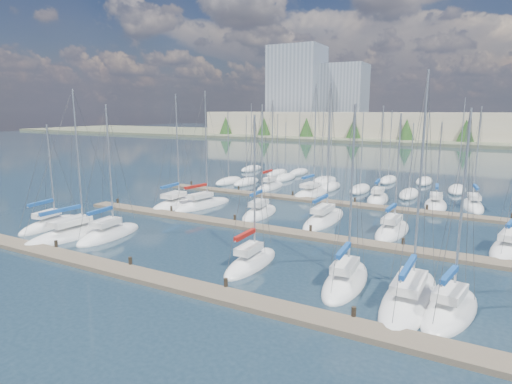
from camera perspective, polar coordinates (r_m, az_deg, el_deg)
The scene contains 24 objects.
ground at distance 80.59m, azimuth 16.01°, elevation 2.66°, with size 400.00×400.00×0.00m, color #213442.
dock_near at distance 28.68m, azimuth -11.88°, elevation -11.61°, with size 44.00×1.93×1.10m.
dock_mid at distance 39.69m, azimuth 1.41°, elevation -4.97°, with size 44.00×1.93×1.10m.
dock_far at distance 52.16m, azimuth 8.53°, elevation -1.22°, with size 44.00×1.93×1.10m.
sailboat_c at distance 40.16m, azimuth -18.98°, elevation -5.35°, with size 3.33×7.42×12.22m.
sailboat_g at distance 26.62m, azimuth 24.43°, elevation -14.16°, with size 3.52×7.25×11.88m.
sailboat_h at distance 50.77m, azimuth -10.63°, elevation -1.60°, with size 3.47×8.19×13.51m.
sailboat_b at distance 41.64m, azimuth -22.92°, elevation -5.07°, with size 3.57×10.12×13.53m.
sailboat_f at distance 27.33m, azimuth 19.78°, elevation -13.16°, with size 2.91×9.94×13.96m.
sailboat_q at distance 53.52m, azimuth 22.81°, elevation -1.63°, with size 3.16×7.19×10.42m.
sailboat_d at distance 31.18m, azimuth -0.68°, elevation -9.42°, with size 2.24×6.81×11.42m.
sailboat_m at distance 39.99m, azimuth 30.87°, elevation -6.42°, with size 4.27×8.91×11.96m.
sailboat_r at distance 54.95m, azimuth 26.94°, elevation -1.64°, with size 3.30×7.51×12.14m.
sailboat_n at distance 60.89m, azimuth 1.90°, elevation 0.70°, with size 2.26×7.16×13.07m.
sailboat_k at distance 43.66m, azimuth 9.07°, elevation -3.59°, with size 2.67×9.64×14.45m.
sailboat_p at distance 54.81m, azimuth 15.93°, elevation -0.89°, with size 2.96×7.25×12.24m.
sailboat_a at distance 45.47m, azimuth -25.70°, elevation -3.97°, with size 2.99×7.25×10.43m.
sailboat_o at distance 56.73m, azimuth 7.37°, elevation -0.16°, with size 3.68×8.33×15.08m.
sailboat_l at distance 41.02m, azimuth 17.70°, elevation -4.94°, with size 2.79×7.53×11.47m.
sailboat_e at distance 28.72m, azimuth 11.85°, elevation -11.51°, with size 2.87×7.62×12.09m.
sailboat_i at distance 49.84m, azimuth -7.08°, elevation -1.70°, with size 3.84×8.76×13.85m.
sailboat_j at distance 45.56m, azimuth 0.49°, elevation -2.83°, with size 3.20×7.41×12.31m.
distant_boats at distance 66.29m, azimuth 9.17°, elevation 1.48°, with size 36.93×20.75×13.30m.
shoreline at distance 170.50m, azimuth 18.68°, elevation 9.19°, with size 400.00×60.00×38.00m.
Camera 1 is at (17.57, -17.87, 11.05)m, focal length 30.00 mm.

